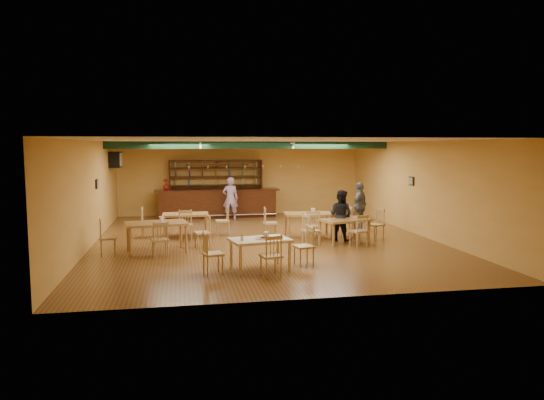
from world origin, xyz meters
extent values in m
plane|color=brown|center=(0.00, 0.00, 0.00)|extent=(12.00, 12.00, 0.00)
cube|color=black|center=(0.00, 2.80, 2.87)|extent=(10.00, 0.30, 0.25)
cube|color=silver|center=(-1.80, 3.40, 2.94)|extent=(0.05, 2.50, 0.05)
cube|color=silver|center=(1.40, 3.40, 2.94)|extent=(0.05, 2.50, 0.05)
cube|color=silver|center=(-4.80, 4.20, 2.35)|extent=(0.34, 0.70, 0.48)
cube|color=black|center=(-4.97, 1.00, 1.70)|extent=(0.04, 0.34, 0.28)
cube|color=black|center=(4.97, 0.50, 1.70)|extent=(0.04, 0.34, 0.28)
cube|color=#34160A|center=(-1.05, 5.15, 0.56)|extent=(4.90, 0.85, 1.13)
cube|color=#34160A|center=(-1.05, 5.78, 1.14)|extent=(3.79, 0.40, 2.28)
imported|color=maroon|center=(-3.04, 5.15, 1.34)|extent=(0.30, 0.30, 0.42)
cube|color=#A3763A|center=(-2.35, 1.11, 0.36)|extent=(1.45, 0.88, 0.72)
cube|color=#A3763A|center=(1.45, 0.30, 0.37)|extent=(1.56, 1.01, 0.75)
cube|color=#A3763A|center=(-3.14, -1.18, 0.40)|extent=(1.74, 1.21, 0.80)
cube|color=#A3763A|center=(2.24, -0.87, 0.35)|extent=(1.61, 1.24, 0.71)
cube|color=tan|center=(-0.71, -3.60, 0.36)|extent=(1.48, 1.11, 0.72)
cylinder|color=silver|center=(-0.61, -3.60, 0.72)|extent=(0.55, 0.55, 0.01)
cylinder|color=#EAE5C6|center=(-1.14, -3.74, 0.77)|extent=(0.09, 0.09, 0.11)
cube|color=white|center=(-0.37, -3.41, 0.73)|extent=(0.25, 0.24, 0.03)
cube|color=silver|center=(-0.47, -3.55, 0.73)|extent=(0.32, 0.10, 0.00)
cylinder|color=white|center=(-0.18, -3.79, 0.72)|extent=(0.26, 0.26, 0.01)
imported|color=purple|center=(-0.61, 4.33, 0.83)|extent=(0.64, 0.45, 1.66)
imported|color=black|center=(2.25, -0.50, 0.77)|extent=(0.93, 0.94, 1.53)
imported|color=slate|center=(3.44, 1.13, 0.81)|extent=(0.93, 0.98, 1.63)
camera|label=1|loc=(-2.48, -14.87, 2.84)|focal=33.23mm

